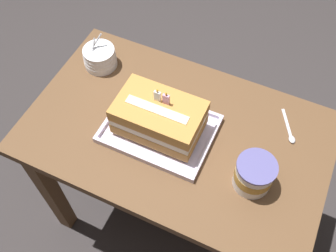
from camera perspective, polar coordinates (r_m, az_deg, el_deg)
The scene contains 7 objects.
ground_plane at distance 2.02m, azimuth 0.84°, elevation -12.68°, with size 8.00×8.00×0.00m, color #383333.
dining_table at distance 1.44m, azimuth 1.15°, elevation -3.67°, with size 1.04×0.64×0.77m.
foil_tray at distance 1.32m, azimuth -1.25°, elevation -0.52°, with size 0.36×0.27×0.02m.
birthday_cake at distance 1.26m, azimuth -1.32°, elevation 1.34°, with size 0.28×0.18×0.17m.
bowl_stack at distance 1.51m, azimuth -10.01°, elevation 9.93°, with size 0.13×0.13×0.13m.
ice_cream_tub at distance 1.21m, azimuth 12.57°, elevation -6.96°, with size 0.12×0.12×0.11m.
serving_spoon_near_tray at distance 1.38m, azimuth 17.56°, elevation -1.09°, with size 0.08×0.13×0.01m.
Camera 1 is at (0.28, -0.67, 1.89)m, focal length 41.36 mm.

